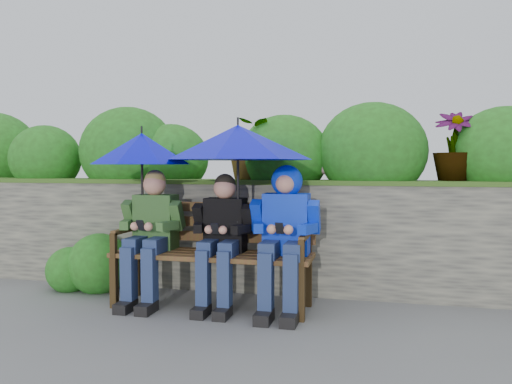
% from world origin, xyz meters
% --- Properties ---
extents(ground, '(60.00, 60.00, 0.00)m').
position_xyz_m(ground, '(0.00, 0.00, 0.00)').
color(ground, slate).
rests_on(ground, ground).
extents(garden_backdrop, '(8.05, 2.89, 1.84)m').
position_xyz_m(garden_backdrop, '(-0.03, 1.57, 0.66)').
color(garden_backdrop, '#514F49').
rests_on(garden_backdrop, ground).
extents(park_bench, '(1.65, 0.48, 0.87)m').
position_xyz_m(park_bench, '(-0.37, 0.14, 0.49)').
color(park_bench, '#382713').
rests_on(park_bench, ground).
extents(boy_left, '(0.52, 0.60, 1.13)m').
position_xyz_m(boy_left, '(-0.90, 0.07, 0.62)').
color(boy_left, '#325924').
rests_on(boy_left, ground).
extents(boy_middle, '(0.49, 0.57, 1.09)m').
position_xyz_m(boy_middle, '(-0.28, 0.07, 0.61)').
color(boy_middle, black).
rests_on(boy_middle, ground).
extents(boy_right, '(0.54, 0.66, 1.17)m').
position_xyz_m(boy_right, '(0.24, 0.07, 0.68)').
color(boy_right, '#0E18D2').
rests_on(boy_right, ground).
extents(umbrella_left, '(0.86, 0.86, 0.83)m').
position_xyz_m(umbrella_left, '(-1.00, 0.11, 1.30)').
color(umbrella_left, '#0004CE').
rests_on(umbrella_left, ground).
extents(umbrella_right, '(1.20, 1.20, 0.86)m').
position_xyz_m(umbrella_right, '(-0.15, 0.09, 1.35)').
color(umbrella_right, '#0004CE').
rests_on(umbrella_right, ground).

